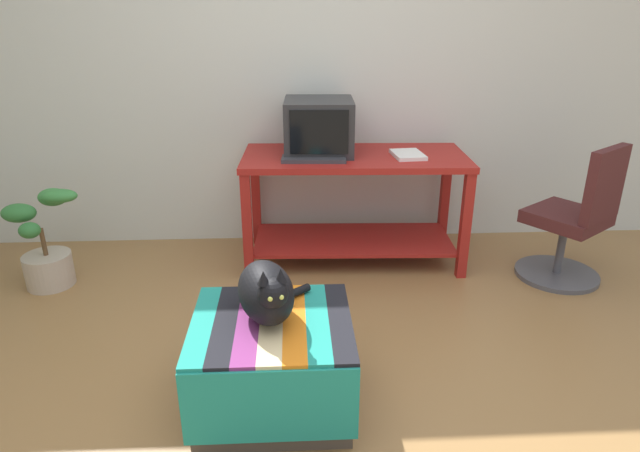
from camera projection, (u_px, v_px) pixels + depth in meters
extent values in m
plane|color=olive|center=(329.00, 420.00, 2.31)|extent=(14.00, 14.00, 0.00)
cube|color=silver|center=(310.00, 59.00, 3.72)|extent=(8.00, 0.10, 2.60)
cube|color=maroon|center=(247.00, 228.00, 3.40)|extent=(0.06, 0.06, 0.70)
cube|color=maroon|center=(465.00, 226.00, 3.42)|extent=(0.06, 0.06, 0.70)
cube|color=maroon|center=(445.00, 197.00, 3.95)|extent=(0.06, 0.06, 0.70)
cube|color=maroon|center=(256.00, 198.00, 3.93)|extent=(0.06, 0.06, 0.70)
cube|color=maroon|center=(353.00, 240.00, 3.75)|extent=(1.35, 0.60, 0.02)
cube|color=maroon|center=(355.00, 158.00, 3.54)|extent=(1.47, 0.70, 0.04)
cube|color=#28282B|center=(319.00, 151.00, 3.58)|extent=(0.32, 0.31, 0.02)
cube|color=#28282B|center=(319.00, 126.00, 3.52)|extent=(0.45, 0.44, 0.35)
cube|color=black|center=(319.00, 132.00, 3.31)|extent=(0.36, 0.03, 0.27)
cube|color=#333338|center=(315.00, 159.00, 3.39)|extent=(0.41, 0.17, 0.02)
cube|color=white|center=(408.00, 155.00, 3.48)|extent=(0.21, 0.26, 0.02)
cube|color=#4C4238|center=(273.00, 365.00, 2.34)|extent=(0.64, 0.57, 0.41)
cube|color=#1E897A|center=(270.00, 407.00, 2.03)|extent=(0.67, 0.01, 0.33)
cube|color=#1E897A|center=(202.00, 325.00, 2.25)|extent=(0.10, 0.62, 0.02)
cube|color=black|center=(225.00, 324.00, 2.25)|extent=(0.10, 0.62, 0.02)
cube|color=#7A2D6B|center=(248.00, 323.00, 2.25)|extent=(0.10, 0.62, 0.02)
cube|color=beige|center=(271.00, 323.00, 2.26)|extent=(0.10, 0.62, 0.02)
cube|color=orange|center=(294.00, 322.00, 2.26)|extent=(0.10, 0.62, 0.02)
cube|color=#1E897A|center=(317.00, 321.00, 2.27)|extent=(0.10, 0.62, 0.02)
cube|color=black|center=(340.00, 321.00, 2.27)|extent=(0.10, 0.62, 0.02)
ellipsoid|color=black|center=(266.00, 292.00, 2.24)|extent=(0.31, 0.41, 0.24)
sphere|color=black|center=(273.00, 294.00, 2.09)|extent=(0.12, 0.12, 0.12)
cylinder|color=black|center=(283.00, 298.00, 2.39)|extent=(0.25, 0.21, 0.04)
cone|color=black|center=(263.00, 278.00, 2.06)|extent=(0.05, 0.05, 0.06)
cone|color=black|center=(281.00, 275.00, 2.07)|extent=(0.05, 0.05, 0.06)
sphere|color=#C6D151|center=(270.00, 299.00, 2.03)|extent=(0.02, 0.02, 0.02)
sphere|color=#C6D151|center=(281.00, 297.00, 2.05)|extent=(0.02, 0.02, 0.02)
cylinder|color=#B7A893|center=(49.00, 270.00, 3.41)|extent=(0.29, 0.29, 0.21)
cylinder|color=brown|center=(43.00, 242.00, 3.33)|extent=(0.03, 0.03, 0.18)
ellipsoid|color=#38843D|center=(59.00, 196.00, 3.27)|extent=(0.22, 0.12, 0.08)
ellipsoid|color=#38843D|center=(53.00, 197.00, 3.38)|extent=(0.18, 0.13, 0.11)
ellipsoid|color=#2D7033|center=(19.00, 213.00, 3.25)|extent=(0.20, 0.14, 0.11)
ellipsoid|color=#2D7033|center=(30.00, 230.00, 3.18)|extent=(0.12, 0.11, 0.10)
cylinder|color=#4C4C51|center=(556.00, 274.00, 3.55)|extent=(0.52, 0.52, 0.03)
cylinder|color=#4C4C51|center=(561.00, 248.00, 3.48)|extent=(0.05, 0.05, 0.34)
cube|color=#471E1E|center=(567.00, 217.00, 3.40)|extent=(0.59, 0.59, 0.08)
cube|color=#471E1E|center=(605.00, 185.00, 3.17)|extent=(0.34, 0.27, 0.44)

